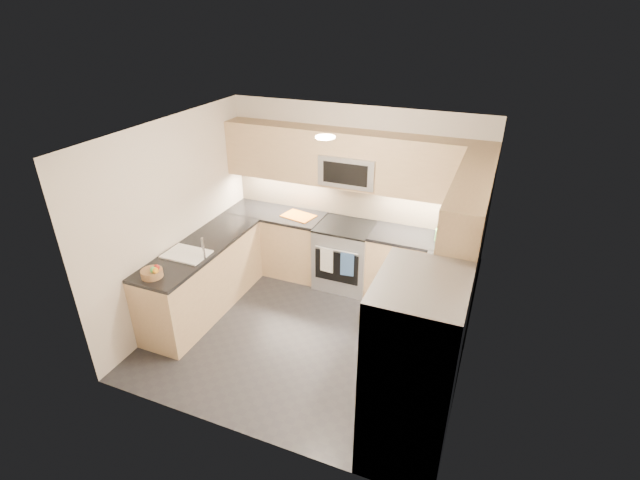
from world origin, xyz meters
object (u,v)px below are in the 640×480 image
Objects in this scene: microwave at (350,169)px; cutting_board at (298,216)px; utensil_bowl at (445,236)px; fruit_basket at (152,273)px; gas_range at (345,256)px; refrigerator at (412,372)px.

microwave reaches higher than cutting_board.
utensil_bowl is 1.07× the size of fruit_basket.
cutting_board reaches higher than gas_range.
gas_range is 0.51× the size of refrigerator.
refrigerator is at bearing -59.12° from gas_range.
fruit_basket is (-0.83, -2.10, 0.04)m from cutting_board.
refrigerator reaches higher than utensil_bowl.
utensil_bowl is (1.33, -0.09, -0.69)m from microwave.
utensil_bowl is (-0.12, 2.46, 0.11)m from refrigerator.
microwave is 1.05m from cutting_board.
utensil_bowl is at bearing 1.71° from gas_range.
microwave is (0.00, 0.12, 1.24)m from gas_range.
refrigerator is 3.02m from fruit_basket.
gas_range is 2.65m from fruit_basket.
utensil_bowl is 0.58× the size of cutting_board.
refrigerator is 3.27m from cutting_board.
gas_range is at bearing -90.00° from microwave.
microwave reaches higher than utensil_bowl.
refrigerator reaches higher than gas_range.
fruit_basket is at bearing -126.58° from gas_range.
utensil_bowl reaches higher than fruit_basket.
refrigerator is 7.57× the size of fruit_basket.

